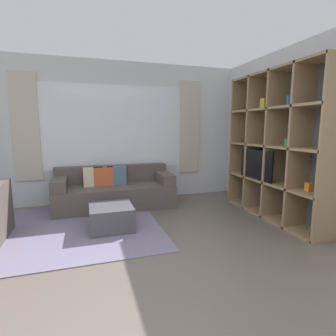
# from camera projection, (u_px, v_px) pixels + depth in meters

# --- Properties ---
(ground_plane) EXTENTS (16.00, 16.00, 0.00)m
(ground_plane) POSITION_uv_depth(u_px,v_px,m) (167.00, 308.00, 2.12)
(ground_plane) COLOR #665B51
(wall_back) EXTENTS (6.22, 0.11, 2.70)m
(wall_back) POSITION_uv_depth(u_px,v_px,m) (115.00, 132.00, 5.12)
(wall_back) COLOR silver
(wall_back) RESTS_ON ground_plane
(wall_right) EXTENTS (0.07, 4.57, 2.70)m
(wall_right) POSITION_uv_depth(u_px,v_px,m) (285.00, 134.00, 4.26)
(wall_right) COLOR silver
(wall_right) RESTS_ON ground_plane
(area_rug) EXTENTS (2.58, 2.32, 0.01)m
(area_rug) POSITION_uv_depth(u_px,v_px,m) (68.00, 228.00, 3.78)
(area_rug) COLOR slate
(area_rug) RESTS_ON ground_plane
(shelving_unit) EXTENTS (0.43, 2.05, 2.32)m
(shelving_unit) POSITION_uv_depth(u_px,v_px,m) (277.00, 146.00, 4.15)
(shelving_unit) COLOR #515660
(shelving_unit) RESTS_ON ground_plane
(couch_main) EXTENTS (2.10, 0.84, 0.75)m
(couch_main) POSITION_uv_depth(u_px,v_px,m) (114.00, 191.00, 4.81)
(couch_main) COLOR #564C47
(couch_main) RESTS_ON ground_plane
(ottoman) EXTENTS (0.60, 0.60, 0.35)m
(ottoman) POSITION_uv_depth(u_px,v_px,m) (111.00, 217.00, 3.75)
(ottoman) COLOR #47474C
(ottoman) RESTS_ON ground_plane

